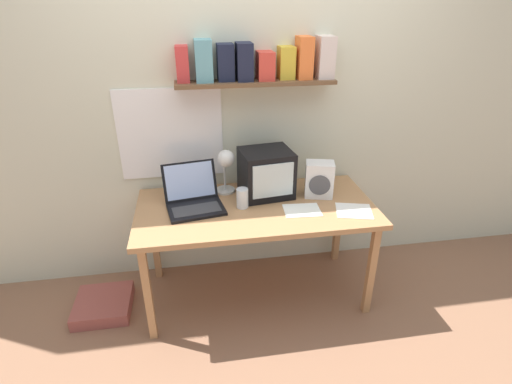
% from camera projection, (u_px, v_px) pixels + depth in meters
% --- Properties ---
extents(ground_plane, '(12.00, 12.00, 0.00)m').
position_uv_depth(ground_plane, '(256.00, 292.00, 2.88)').
color(ground_plane, '#8D6249').
extents(back_wall, '(5.60, 0.24, 2.60)m').
position_uv_depth(back_wall, '(246.00, 98.00, 2.67)').
color(back_wall, beige).
rests_on(back_wall, ground_plane).
extents(corner_desk, '(1.52, 0.74, 0.71)m').
position_uv_depth(corner_desk, '(256.00, 214.00, 2.59)').
color(corner_desk, '#B37F51').
rests_on(corner_desk, ground_plane).
extents(crt_monitor, '(0.36, 0.33, 0.31)m').
position_uv_depth(crt_monitor, '(266.00, 173.00, 2.65)').
color(crt_monitor, black).
rests_on(crt_monitor, corner_desk).
extents(laptop, '(0.40, 0.39, 0.25)m').
position_uv_depth(laptop, '(193.00, 197.00, 2.54)').
color(laptop, black).
rests_on(laptop, corner_desk).
extents(desk_lamp, '(0.14, 0.19, 0.32)m').
position_uv_depth(desk_lamp, '(226.00, 164.00, 2.62)').
color(desk_lamp, silver).
rests_on(desk_lamp, corner_desk).
extents(juice_glass, '(0.08, 0.08, 0.13)m').
position_uv_depth(juice_glass, '(242.00, 199.00, 2.53)').
color(juice_glass, white).
rests_on(juice_glass, corner_desk).
extents(space_heater, '(0.21, 0.17, 0.24)m').
position_uv_depth(space_heater, '(319.00, 179.00, 2.65)').
color(space_heater, white).
rests_on(space_heater, corner_desk).
extents(printed_handout, '(0.26, 0.25, 0.00)m').
position_uv_depth(printed_handout, '(354.00, 211.00, 2.51)').
color(printed_handout, white).
rests_on(printed_handout, corner_desk).
extents(loose_paper_near_monitor, '(0.24, 0.19, 0.00)m').
position_uv_depth(loose_paper_near_monitor, '(302.00, 210.00, 2.51)').
color(loose_paper_near_monitor, white).
rests_on(loose_paper_near_monitor, corner_desk).
extents(floor_cushion, '(0.36, 0.36, 0.09)m').
position_uv_depth(floor_cushion, '(104.00, 305.00, 2.70)').
color(floor_cushion, '#9B4D45').
rests_on(floor_cushion, ground_plane).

